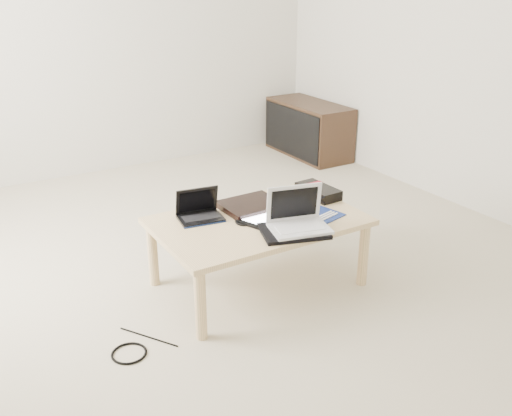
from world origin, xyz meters
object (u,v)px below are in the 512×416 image
netbook (200,212)px  gpu_box (318,191)px  coffee_table (258,227)px  media_cabinet (308,129)px  white_laptop (298,220)px

netbook → gpu_box: bearing=-4.8°
coffee_table → media_cabinet: bearing=47.8°
coffee_table → white_laptop: 0.28m
coffee_table → netbook: bearing=147.6°
coffee_table → gpu_box: gpu_box is taller
coffee_table → gpu_box: bearing=12.5°
media_cabinet → white_laptop: size_ratio=2.68×
coffee_table → white_laptop: (0.09, -0.24, 0.11)m
coffee_table → media_cabinet: size_ratio=1.22×
white_laptop → gpu_box: 0.52m
media_cabinet → white_laptop: 2.66m
coffee_table → gpu_box: (0.48, 0.11, 0.08)m
netbook → gpu_box: netbook is taller
coffee_table → media_cabinet: (1.69, 1.87, -0.10)m
coffee_table → white_laptop: size_ratio=3.28×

